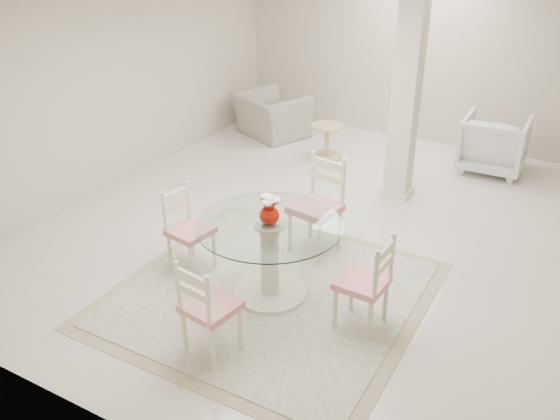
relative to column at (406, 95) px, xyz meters
The scene contains 13 objects.
ground 1.94m from the column, 111.04° to the right, with size 7.00×7.00×0.00m, color silver.
room_shell 1.48m from the column, 111.04° to the right, with size 6.02×7.02×2.71m.
column is the anchor object (origin of this frame).
area_rug 3.13m from the column, 96.49° to the right, with size 2.87×2.87×0.02m.
dining_table 2.99m from the column, 96.49° to the right, with size 1.38×1.38×0.79m.
red_vase 2.86m from the column, 96.47° to the right, with size 0.22×0.21×0.29m.
dining_chair_east 3.03m from the column, 76.18° to the right, with size 0.43×0.43×1.03m.
dining_chair_north 1.95m from the column, 99.32° to the right, with size 0.54×0.54×1.19m.
dining_chair_west 3.20m from the column, 115.56° to the right, with size 0.46×0.46×1.00m.
dining_chair_south 3.93m from the column, 95.16° to the right, with size 0.47×0.47×1.02m.
recliner_taupe 3.03m from the column, 155.74° to the left, with size 1.08×0.94×0.70m, color gray.
armchair_white 1.95m from the column, 57.86° to the left, with size 0.87×0.89×0.81m, color silver.
side_table 1.90m from the column, 152.25° to the left, with size 0.50×0.50×0.52m.
Camera 1 is at (2.62, -5.68, 3.41)m, focal length 38.00 mm.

